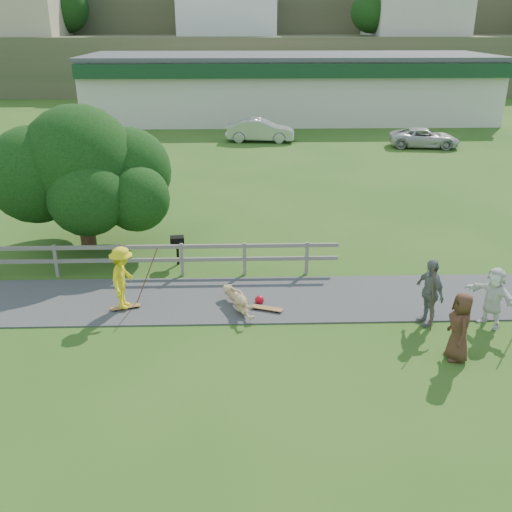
% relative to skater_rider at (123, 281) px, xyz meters
% --- Properties ---
extents(ground, '(260.00, 260.00, 0.00)m').
position_rel_skater_rider_xyz_m(ground, '(3.42, -0.98, -0.90)').
color(ground, '#295418').
rests_on(ground, ground).
extents(path, '(34.00, 3.00, 0.04)m').
position_rel_skater_rider_xyz_m(path, '(3.42, 0.52, -0.88)').
color(path, '#3B3B3E').
rests_on(path, ground).
extents(fence, '(15.05, 0.10, 1.10)m').
position_rel_skater_rider_xyz_m(fence, '(-1.20, 2.32, -0.18)').
color(fence, slate).
rests_on(fence, ground).
extents(strip_mall, '(32.50, 10.75, 5.10)m').
position_rel_skater_rider_xyz_m(strip_mall, '(7.42, 33.96, 1.68)').
color(strip_mall, beige).
rests_on(strip_mall, ground).
extents(skater_rider, '(0.82, 1.24, 1.81)m').
position_rel_skater_rider_xyz_m(skater_rider, '(0.00, 0.00, 0.00)').
color(skater_rider, yellow).
rests_on(skater_rider, ground).
extents(skater_fallen, '(1.78, 1.04, 0.64)m').
position_rel_skater_rider_xyz_m(skater_fallen, '(3.22, -0.11, -0.58)').
color(skater_fallen, tan).
rests_on(skater_fallen, ground).
extents(spectator_b, '(0.76, 1.18, 1.87)m').
position_rel_skater_rider_xyz_m(spectator_b, '(8.31, -1.01, 0.03)').
color(spectator_b, slate).
rests_on(spectator_b, ground).
extents(spectator_c, '(0.60, 0.88, 1.75)m').
position_rel_skater_rider_xyz_m(spectator_c, '(8.49, -2.77, -0.03)').
color(spectator_c, '#4C2D1E').
rests_on(spectator_c, ground).
extents(spectator_d, '(1.27, 1.57, 1.68)m').
position_rel_skater_rider_xyz_m(spectator_d, '(9.97, -1.17, -0.06)').
color(spectator_d, white).
rests_on(spectator_d, ground).
extents(car_silver, '(4.71, 2.04, 1.51)m').
position_rel_skater_rider_xyz_m(car_silver, '(4.73, 24.19, -0.15)').
color(car_silver, '#AEB0B6').
rests_on(car_silver, ground).
extents(car_white, '(4.65, 2.67, 1.22)m').
position_rel_skater_rider_xyz_m(car_white, '(15.24, 21.97, -0.29)').
color(car_white, beige).
rests_on(car_white, ground).
extents(tree, '(6.34, 6.34, 3.89)m').
position_rel_skater_rider_xyz_m(tree, '(-2.24, 5.05, 1.04)').
color(tree, black).
rests_on(tree, ground).
extents(bbq, '(0.50, 0.41, 0.99)m').
position_rel_skater_rider_xyz_m(bbq, '(1.18, 3.24, -0.41)').
color(bbq, black).
rests_on(bbq, ground).
extents(longboard_rider, '(0.85, 0.46, 0.09)m').
position_rel_skater_rider_xyz_m(longboard_rider, '(0.00, 0.00, -0.86)').
color(longboard_rider, olive).
rests_on(longboard_rider, ground).
extents(longboard_fallen, '(0.92, 0.51, 0.10)m').
position_rel_skater_rider_xyz_m(longboard_fallen, '(4.02, -0.21, -0.85)').
color(longboard_fallen, olive).
rests_on(longboard_fallen, ground).
extents(helmet, '(0.26, 0.26, 0.26)m').
position_rel_skater_rider_xyz_m(helmet, '(3.82, 0.24, -0.77)').
color(helmet, red).
rests_on(helmet, ground).
extents(pole_rider, '(0.03, 0.03, 1.86)m').
position_rel_skater_rider_xyz_m(pole_rider, '(0.60, 0.40, 0.02)').
color(pole_rider, '#563322').
rests_on(pole_rider, ground).
extents(pole_spec_left, '(0.03, 0.03, 1.86)m').
position_rel_skater_rider_xyz_m(pole_spec_left, '(8.27, -1.38, 0.03)').
color(pole_spec_left, '#563322').
rests_on(pole_spec_left, ground).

